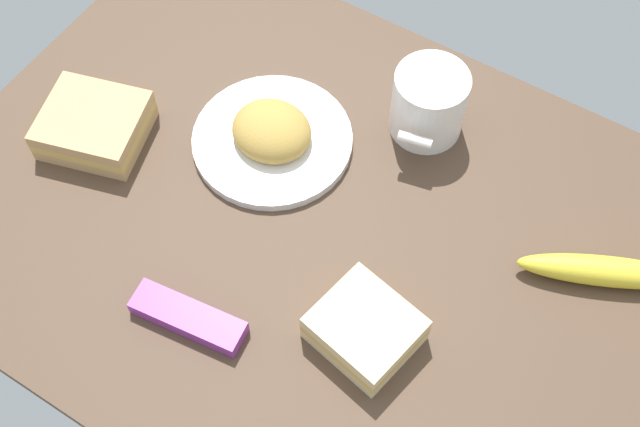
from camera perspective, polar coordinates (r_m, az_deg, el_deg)
tabletop at (r=94.17cm, az=0.00°, el=-1.24°), size 90.00×64.00×2.00cm
plate_of_food at (r=98.59cm, az=-3.37°, el=5.45°), size 19.46×19.46×5.11cm
coffee_mug_black at (r=98.40cm, az=7.61°, el=7.69°), size 8.90×11.37×8.92cm
sandwich_main at (r=85.49cm, az=3.17°, el=-8.07°), size 11.66×10.87×4.40cm
sandwich_side at (r=102.18cm, az=-15.52°, el=5.96°), size 14.23×13.42×4.40cm
banana at (r=94.06cm, az=19.49°, el=-3.84°), size 19.15×11.33×3.40cm
snack_bar at (r=88.29cm, az=-9.20°, el=-7.20°), size 12.99×5.16×2.00cm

